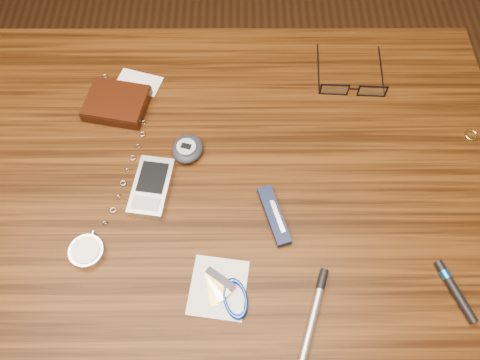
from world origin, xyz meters
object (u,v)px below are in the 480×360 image
at_px(pocket_watch, 89,243).
at_px(pda_phone, 151,186).
at_px(pocket_knife, 274,215).
at_px(silver_pen, 315,309).
at_px(desk, 209,212).
at_px(notepad_keys, 227,293).
at_px(eyeglasses, 353,88).
at_px(pedometer, 188,149).
at_px(wallet_and_card, 117,103).

relative_size(pocket_watch, pda_phone, 3.36).
bearing_deg(pocket_knife, silver_pen, -70.11).
height_order(desk, pocket_watch, pocket_watch).
bearing_deg(notepad_keys, eyeglasses, 58.88).
bearing_deg(pedometer, pda_phone, -127.92).
distance_m(pocket_knife, silver_pen, 0.15).
bearing_deg(wallet_and_card, pocket_knife, -38.89).
bearing_deg(wallet_and_card, silver_pen, -48.33).
bearing_deg(pedometer, desk, -63.41).
xyz_separation_m(pedometer, notepad_keys, (0.07, -0.24, -0.01)).
bearing_deg(notepad_keys, desk, 101.60).
xyz_separation_m(eyeglasses, pocket_knife, (-0.15, -0.25, -0.01)).
distance_m(wallet_and_card, notepad_keys, 0.39).
height_order(wallet_and_card, pedometer, pedometer).
height_order(eyeglasses, pocket_watch, eyeglasses).
xyz_separation_m(desk, eyeglasses, (0.26, 0.19, 0.11)).
relative_size(eyeglasses, silver_pen, 0.94).
relative_size(wallet_and_card, pda_phone, 1.29).
relative_size(pocket_watch, notepad_keys, 3.74).
bearing_deg(wallet_and_card, desk, -44.78).
distance_m(pocket_watch, pocket_knife, 0.28).
bearing_deg(pocket_knife, pda_phone, 165.31).
relative_size(pedometer, silver_pen, 0.51).
xyz_separation_m(pocket_watch, pedometer, (0.14, 0.16, 0.00)).
height_order(pedometer, notepad_keys, pedometer).
relative_size(desk, notepad_keys, 10.16).
height_order(wallet_and_card, notepad_keys, wallet_and_card).
bearing_deg(pocket_knife, pedometer, 139.23).
relative_size(pedometer, pocket_knife, 0.68).
bearing_deg(notepad_keys, silver_pen, -10.98).
bearing_deg(pda_phone, pedometer, 52.08).
distance_m(wallet_and_card, pedometer, 0.16).
xyz_separation_m(pedometer, silver_pen, (0.19, -0.26, -0.00)).
bearing_deg(desk, pocket_knife, -27.95).
bearing_deg(pda_phone, pocket_watch, -131.45).
relative_size(eyeglasses, pda_phone, 1.17).
distance_m(wallet_and_card, pocket_watch, 0.26).
relative_size(wallet_and_card, pocket_knife, 1.40).
bearing_deg(desk, notepad_keys, -78.40).
height_order(eyeglasses, silver_pen, eyeglasses).
bearing_deg(eyeglasses, pda_phone, -150.09).
height_order(desk, eyeglasses, eyeglasses).
xyz_separation_m(eyeglasses, silver_pen, (-0.10, -0.39, -0.01)).
height_order(notepad_keys, silver_pen, silver_pen).
xyz_separation_m(pda_phone, silver_pen, (0.24, -0.19, -0.00)).
height_order(eyeglasses, notepad_keys, eyeglasses).
bearing_deg(pocket_knife, desk, 152.05).
height_order(pda_phone, pedometer, pedometer).
height_order(pocket_watch, notepad_keys, pocket_watch).
xyz_separation_m(pocket_watch, silver_pen, (0.33, -0.10, -0.00)).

